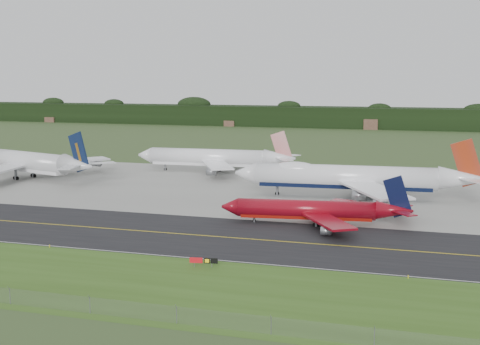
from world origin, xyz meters
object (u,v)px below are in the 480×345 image
(taxiway_sign, at_px, (203,261))
(jet_ba_747, at_px, (354,177))
(jet_red_737, at_px, (316,210))
(jet_star_tail, at_px, (215,158))
(jet_navy_gold, at_px, (24,162))

(taxiway_sign, bearing_deg, jet_ba_747, 77.71)
(jet_red_737, bearing_deg, taxiway_sign, -107.55)
(jet_red_737, height_order, jet_star_tail, jet_star_tail)
(jet_ba_747, xyz_separation_m, jet_star_tail, (-47.86, 33.09, -0.77))
(jet_star_tail, distance_m, taxiway_sign, 106.07)
(jet_navy_gold, distance_m, jet_star_tail, 57.88)
(taxiway_sign, bearing_deg, jet_star_tail, 108.21)
(jet_ba_747, bearing_deg, jet_red_737, -96.03)
(jet_star_tail, bearing_deg, jet_navy_gold, -150.07)
(jet_red_737, distance_m, jet_star_tail, 78.52)
(jet_red_737, xyz_separation_m, jet_navy_gold, (-94.69, 35.78, 2.06))
(jet_red_737, bearing_deg, jet_navy_gold, 159.30)
(jet_navy_gold, xyz_separation_m, taxiway_sign, (83.29, -71.83, -3.93))
(jet_navy_gold, bearing_deg, jet_star_tail, 29.93)
(jet_ba_747, height_order, taxiway_sign, jet_ba_747)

